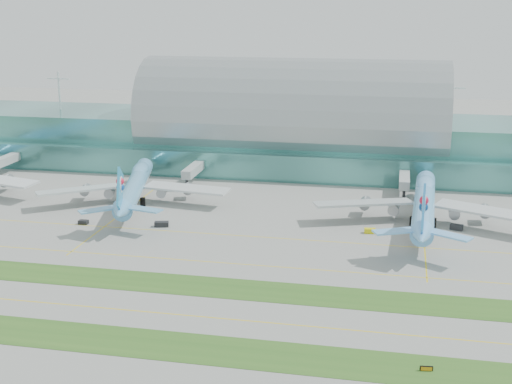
% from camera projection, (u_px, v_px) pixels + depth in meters
% --- Properties ---
extents(ground, '(700.00, 700.00, 0.00)m').
position_uv_depth(ground, '(209.00, 290.00, 164.97)').
color(ground, gray).
rests_on(ground, ground).
extents(terminal, '(340.00, 69.10, 36.00)m').
position_uv_depth(terminal, '(293.00, 132.00, 283.03)').
color(terminal, '#3D7A75').
rests_on(terminal, ground).
extents(grass_strip_near, '(420.00, 12.00, 0.08)m').
position_uv_depth(grass_strip_near, '(171.00, 346.00, 138.48)').
color(grass_strip_near, '#2D591E').
rests_on(grass_strip_near, ground).
extents(grass_strip_far, '(420.00, 12.00, 0.08)m').
position_uv_depth(grass_strip_far, '(211.00, 287.00, 166.85)').
color(grass_strip_far, '#2D591E').
rests_on(grass_strip_far, ground).
extents(taxiline_b, '(420.00, 0.35, 0.01)m').
position_uv_depth(taxiline_b, '(191.00, 316.00, 151.73)').
color(taxiline_b, yellow).
rests_on(taxiline_b, ground).
extents(taxiline_c, '(420.00, 0.35, 0.01)m').
position_uv_depth(taxiline_c, '(227.00, 263.00, 181.99)').
color(taxiline_c, yellow).
rests_on(taxiline_c, ground).
extents(taxiline_d, '(420.00, 0.35, 0.01)m').
position_uv_depth(taxiline_d, '(245.00, 236.00, 202.80)').
color(taxiline_d, yellow).
rests_on(taxiline_d, ground).
extents(airliner_b, '(61.55, 71.01, 19.79)m').
position_uv_depth(airliner_b, '(135.00, 185.00, 234.15)').
color(airliner_b, '#61A6D6').
rests_on(airliner_b, ground).
extents(airliner_c, '(66.19, 75.15, 20.69)m').
position_uv_depth(airliner_c, '(424.00, 202.00, 213.04)').
color(airliner_c, '#71B9F9').
rests_on(airliner_c, ground).
extents(gse_c, '(2.85, 1.86, 1.20)m').
position_uv_depth(gse_c, '(83.00, 222.00, 213.39)').
color(gse_c, black).
rests_on(gse_c, ground).
extents(gse_d, '(4.47, 2.88, 1.50)m').
position_uv_depth(gse_d, '(162.00, 224.00, 211.03)').
color(gse_d, black).
rests_on(gse_d, ground).
extents(gse_e, '(3.36, 2.10, 1.38)m').
position_uv_depth(gse_e, '(370.00, 231.00, 205.14)').
color(gse_e, yellow).
rests_on(gse_e, ground).
extents(gse_f, '(3.96, 2.64, 1.71)m').
position_uv_depth(gse_f, '(457.00, 227.00, 207.82)').
color(gse_f, black).
rests_on(gse_f, ground).
extents(taxiway_sign_east, '(2.40, 0.53, 1.01)m').
position_uv_depth(taxiway_sign_east, '(426.00, 369.00, 129.04)').
color(taxiway_sign_east, black).
rests_on(taxiway_sign_east, ground).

